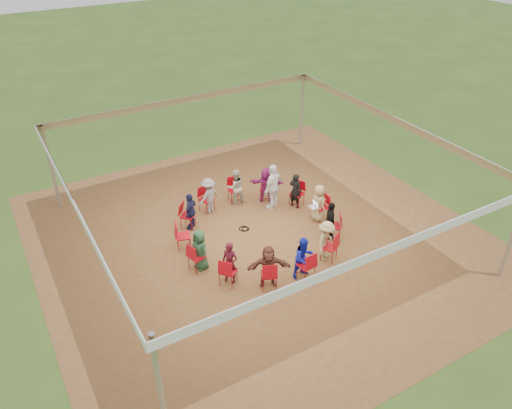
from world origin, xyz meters
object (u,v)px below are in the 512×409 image
chair_0 (321,207)px  chair_4 (207,199)px  chair_1 (297,194)px  person_seated_0 (319,203)px  person_seated_7 (230,263)px  chair_6 (183,236)px  person_seated_8 (268,266)px  person_seated_3 (236,187)px  chair_7 (197,257)px  chair_12 (334,226)px  person_seated_2 (266,185)px  person_seated_11 (330,221)px  chair_8 (228,271)px  person_seated_4 (209,196)px  chair_5 (188,216)px  cable_coil (244,229)px  person_seated_1 (295,190)px  chair_10 (306,265)px  chair_9 (269,274)px  chair_3 (235,190)px  person_seated_6 (200,250)px  person_seated_9 (304,258)px  chair_11 (329,247)px  standing_person (273,187)px  person_seated_5 (191,211)px  laptop (314,205)px  chair_2 (266,188)px  person_seated_10 (326,241)px

chair_0 → chair_4: bearing=55.4°
chair_1 → chair_0: bearing=166.2°
person_seated_0 → person_seated_7: size_ratio=1.00×
chair_4 → chair_6: same height
person_seated_7 → person_seated_8: size_ratio=1.00×
chair_6 → person_seated_3: size_ratio=0.71×
chair_7 → chair_12: (4.30, -0.72, 0.00)m
person_seated_2 → person_seated_11: size_ratio=1.00×
chair_8 → person_seated_4: (1.12, 3.57, 0.19)m
chair_5 → chair_8: 3.09m
cable_coil → person_seated_1: bearing=8.6°
chair_0 → chair_5: bearing=69.2°
chair_10 → chair_12: 2.17m
person_seated_3 → person_seated_2: bearing=166.2°
chair_9 → cable_coil: (0.76, 2.76, -0.43)m
chair_8 → person_seated_11: size_ratio=0.71×
chair_7 → chair_5: bearing=152.3°
chair_3 → person_seated_6: 3.75m
person_seated_7 → person_seated_9: 2.06m
chair_3 → chair_11: (0.86, -4.28, 0.00)m
chair_4 → standing_person: bearing=137.0°
chair_10 → person_seated_9: bearing=90.0°
person_seated_5 → chair_3: bearing=155.2°
chair_3 → laptop: bearing=134.3°
chair_12 → cable_coil: (-2.18, 1.79, -0.43)m
person_seated_3 → chair_5: bearing=24.8°
person_seated_0 → standing_person: 1.64m
chair_12 → person_seated_2: bearing=43.2°
chair_0 → chair_12: bearing=166.2°
person_seated_2 → person_seated_3: bearing=13.8°
chair_6 → cable_coil: 2.12m
chair_2 → chair_3: bearing=13.8°
chair_3 → person_seated_3: 0.23m
chair_11 → chair_12: bearing=13.8°
person_seated_5 → person_seated_9: same height
chair_5 → person_seated_10: bearing=83.3°
person_seated_1 → person_seated_4: size_ratio=1.00×
chair_4 → person_seated_10: size_ratio=0.71×
chair_10 → chair_12: (1.84, 1.15, 0.00)m
person_seated_0 → person_seated_6: 4.39m
chair_8 → chair_10: same height
person_seated_5 → cable_coil: person_seated_5 is taller
person_seated_8 → person_seated_11: same height
chair_4 → chair_11: same height
chair_2 → person_seated_4: person_seated_4 is taller
chair_2 → chair_4: (-2.14, 0.36, 0.00)m
chair_8 → person_seated_7: person_seated_7 is taller
chair_8 → person_seated_7: (0.09, 0.08, 0.19)m
chair_0 → person_seated_9: (-2.16, -2.10, 0.19)m
person_seated_3 → person_seated_6: 3.64m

